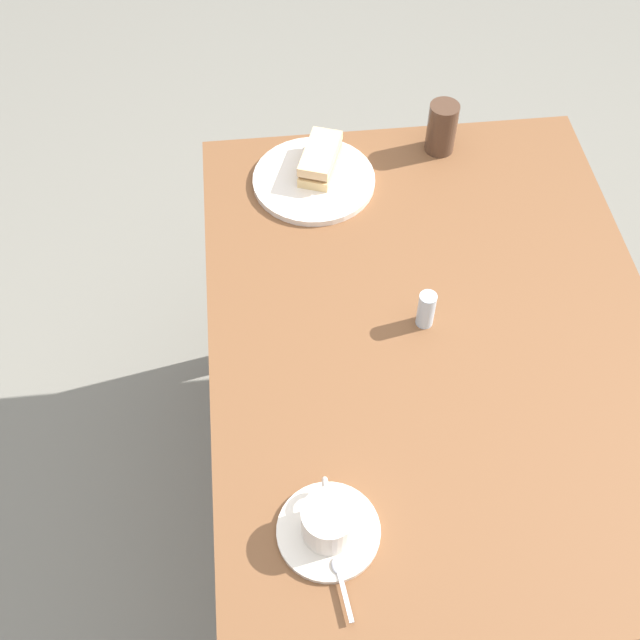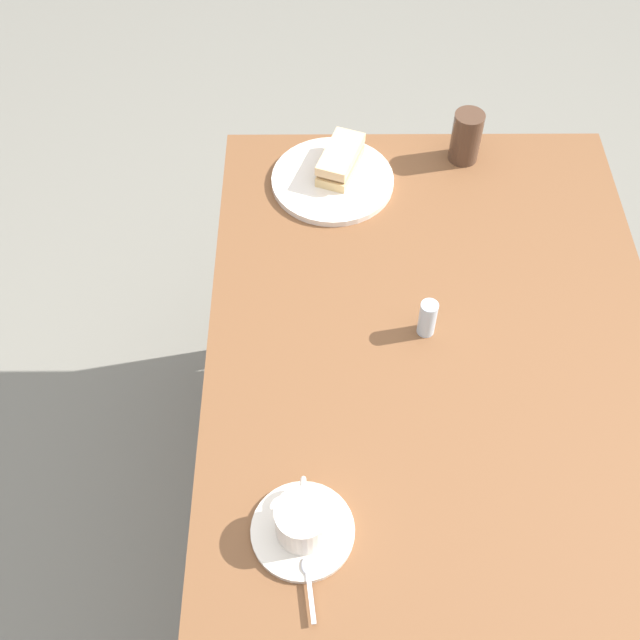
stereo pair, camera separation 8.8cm
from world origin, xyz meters
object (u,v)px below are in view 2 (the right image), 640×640
(dining_table, at_px, (430,371))
(coffee_saucer, at_px, (303,531))
(sandwich_plate, at_px, (333,180))
(sandwich_front, at_px, (340,160))
(salt_shaker, at_px, (427,318))
(coffee_cup, at_px, (302,519))
(spoon, at_px, (309,578))
(drinking_glass, at_px, (466,137))

(dining_table, bearing_deg, coffee_saucer, 146.35)
(sandwich_plate, distance_m, sandwich_front, 0.05)
(dining_table, distance_m, salt_shaker, 0.14)
(dining_table, distance_m, coffee_saucer, 0.45)
(dining_table, relative_size, coffee_cup, 10.01)
(dining_table, distance_m, sandwich_plate, 0.46)
(dining_table, distance_m, sandwich_front, 0.49)
(coffee_cup, relative_size, spoon, 1.14)
(sandwich_plate, xyz_separation_m, drinking_glass, (0.08, -0.28, 0.05))
(sandwich_front, xyz_separation_m, drinking_glass, (0.05, -0.27, 0.02))
(salt_shaker, distance_m, drinking_glass, 0.48)
(coffee_saucer, height_order, drinking_glass, drinking_glass)
(coffee_saucer, xyz_separation_m, coffee_cup, (0.00, -0.00, 0.04))
(dining_table, xyz_separation_m, coffee_cup, (-0.36, 0.24, 0.15))
(sandwich_plate, xyz_separation_m, coffee_saucer, (-0.77, 0.06, -0.00))
(sandwich_front, height_order, spoon, sandwich_front)
(dining_table, relative_size, salt_shaker, 14.53)
(coffee_cup, height_order, drinking_glass, drinking_glass)
(sandwich_front, bearing_deg, drinking_glass, -79.45)
(dining_table, height_order, coffee_cup, coffee_cup)
(coffee_saucer, distance_m, coffee_cup, 0.04)
(sandwich_plate, height_order, sandwich_front, sandwich_front)
(coffee_saucer, xyz_separation_m, drinking_glass, (0.85, -0.34, 0.05))
(dining_table, xyz_separation_m, coffee_saucer, (-0.36, 0.24, 0.11))
(sandwich_plate, relative_size, sandwich_front, 1.71)
(sandwich_front, bearing_deg, spoon, 175.81)
(dining_table, relative_size, spoon, 11.46)
(coffee_saucer, relative_size, salt_shaker, 2.06)
(dining_table, height_order, drinking_glass, drinking_glass)
(sandwich_plate, relative_size, drinking_glass, 2.23)
(dining_table, distance_m, drinking_glass, 0.52)
(coffee_saucer, relative_size, coffee_cup, 1.42)
(coffee_cup, bearing_deg, salt_shaker, -30.19)
(spoon, relative_size, salt_shaker, 1.27)
(drinking_glass, bearing_deg, sandwich_front, 100.55)
(coffee_saucer, bearing_deg, sandwich_front, -5.26)
(coffee_cup, distance_m, salt_shaker, 0.44)
(coffee_cup, height_order, spoon, coffee_cup)
(salt_shaker, bearing_deg, dining_table, -138.16)
(spoon, distance_m, salt_shaker, 0.51)
(dining_table, distance_m, coffee_cup, 0.46)
(sandwich_front, relative_size, salt_shaker, 1.94)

